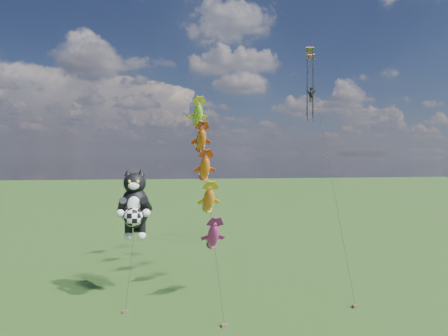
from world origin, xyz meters
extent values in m
plane|color=#15350D|center=(0.00, 0.00, 0.00)|extent=(300.00, 300.00, 0.00)
cube|color=brown|center=(-0.61, -1.40, 0.11)|extent=(0.40, 0.30, 0.22)
cylinder|color=black|center=(-0.39, -0.08, 2.98)|extent=(0.48, 2.68, 5.67)
ellipsoid|color=black|center=(-0.17, 1.56, 7.51)|extent=(2.61, 2.25, 3.41)
ellipsoid|color=black|center=(-0.17, 1.46, 9.54)|extent=(2.04, 1.90, 1.73)
cone|color=black|center=(-0.70, 1.46, 10.44)|extent=(0.68, 0.68, 0.64)
cone|color=black|center=(0.37, 1.46, 10.44)|extent=(0.68, 0.68, 0.64)
ellipsoid|color=white|center=(-0.17, 0.76, 9.38)|extent=(0.95, 0.58, 0.62)
ellipsoid|color=white|center=(-0.17, 0.76, 7.83)|extent=(1.12, 0.56, 1.41)
sphere|color=gold|center=(-0.49, 0.69, 9.73)|extent=(0.26, 0.26, 0.26)
sphere|color=gold|center=(0.15, 0.69, 9.73)|extent=(0.26, 0.26, 0.26)
sphere|color=white|center=(-1.18, 0.44, 7.24)|extent=(0.64, 0.64, 0.64)
sphere|color=white|center=(0.85, 0.44, 7.24)|extent=(0.64, 0.64, 0.64)
sphere|color=white|center=(-0.70, 1.40, 5.22)|extent=(0.68, 0.68, 0.68)
sphere|color=white|center=(0.37, 1.40, 5.22)|extent=(0.68, 0.68, 0.68)
sphere|color=white|center=(-0.17, 0.12, 6.98)|extent=(1.52, 1.52, 1.52)
cube|color=brown|center=(6.48, -4.51, 0.11)|extent=(0.40, 0.30, 0.22)
cylinder|color=black|center=(5.84, 3.37, 9.55)|extent=(1.32, 15.78, 18.81)
ellipsoid|color=#D83385|center=(6.12, -0.10, 5.41)|extent=(1.11, 2.53, 2.68)
ellipsoid|color=red|center=(5.94, 2.11, 8.04)|extent=(1.11, 2.53, 2.68)
ellipsoid|color=orange|center=(5.76, 4.31, 10.67)|extent=(1.11, 2.53, 2.68)
ellipsoid|color=orange|center=(5.58, 6.52, 13.31)|extent=(1.11, 2.53, 2.68)
ellipsoid|color=green|center=(5.40, 8.73, 15.94)|extent=(1.11, 2.53, 2.68)
cube|color=brown|center=(16.95, -2.52, 0.11)|extent=(0.40, 0.30, 0.22)
cylinder|color=black|center=(18.14, 5.93, 11.43)|extent=(2.40, 16.93, 22.57)
cube|color=#129546|center=(18.17, 11.44, 23.65)|extent=(1.01, 0.76, 0.60)
cylinder|color=black|center=(17.86, 11.44, 19.75)|extent=(0.08, 0.08, 7.79)
cylinder|color=black|center=(18.49, 11.44, 19.75)|extent=(0.08, 0.08, 7.79)
cube|color=#3433C2|center=(19.33, 14.39, 23.64)|extent=(1.07, 0.79, 0.62)
cylinder|color=black|center=(18.99, 14.39, 19.65)|extent=(0.08, 0.08, 7.97)
cylinder|color=black|center=(19.66, 14.39, 19.65)|extent=(0.08, 0.08, 7.97)
camera|label=1|loc=(3.35, -29.61, 11.91)|focal=30.00mm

